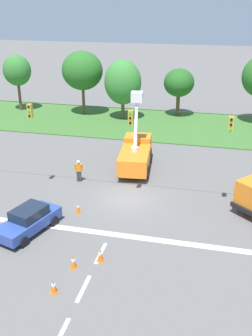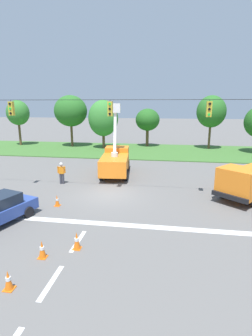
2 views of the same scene
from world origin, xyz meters
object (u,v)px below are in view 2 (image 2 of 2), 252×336
at_px(tree_far_west, 18,113).
at_px(traffic_cone_mid_right, 42,249).
at_px(traffic_cone_foreground_left, 77,241).
at_px(traffic_cone_foreground_right, 57,200).
at_px(tree_far_east, 211,112).
at_px(traffic_cone_near_bucket, 8,280).
at_px(tree_east, 148,120).
at_px(utility_truck_bucket_lift, 115,160).
at_px(tree_west, 71,111).
at_px(road_worker, 62,172).
at_px(tree_centre, 103,118).

height_order(tree_far_west, traffic_cone_mid_right, tree_far_west).
xyz_separation_m(traffic_cone_foreground_left, traffic_cone_foreground_right, (-2.95, 4.70, -0.05)).
bearing_deg(tree_far_west, tree_far_east, 2.02).
bearing_deg(traffic_cone_near_bucket, tree_far_east, 70.13).
xyz_separation_m(tree_east, utility_truck_bucket_lift, (-1.63, -16.51, -2.62)).
height_order(utility_truck_bucket_lift, traffic_cone_mid_right, utility_truck_bucket_lift).
height_order(tree_west, tree_far_east, tree_west).
bearing_deg(utility_truck_bucket_lift, road_worker, -137.85).
xyz_separation_m(tree_far_east, traffic_cone_foreground_right, (-12.72, -23.53, -4.90)).
height_order(tree_west, tree_centre, tree_west).
relative_size(tree_west, tree_east, 1.34).
height_order(traffic_cone_foreground_left, traffic_cone_near_bucket, traffic_cone_foreground_left).
xyz_separation_m(tree_far_west, tree_west, (8.34, 0.04, 0.31)).
bearing_deg(traffic_cone_mid_right, tree_far_west, 121.65).
bearing_deg(traffic_cone_foreground_right, utility_truck_bucket_lift, 74.39).
distance_m(traffic_cone_foreground_left, traffic_cone_foreground_right, 5.55).
xyz_separation_m(traffic_cone_foreground_right, traffic_cone_mid_right, (1.73, -5.59, 0.03)).
bearing_deg(road_worker, traffic_cone_near_bucket, -76.15).
height_order(tree_west, road_worker, tree_west).
bearing_deg(traffic_cone_mid_right, traffic_cone_near_bucket, -97.55).
height_order(tree_far_west, traffic_cone_foreground_right, tree_far_west).
bearing_deg(traffic_cone_foreground_left, tree_far_west, 124.27).
xyz_separation_m(utility_truck_bucket_lift, traffic_cone_foreground_left, (0.72, -12.68, -0.96)).
relative_size(tree_far_west, tree_west, 0.91).
xyz_separation_m(tree_far_east, road_worker, (-14.26, -18.95, -4.26)).
xyz_separation_m(tree_west, traffic_cone_near_bucket, (8.73, -30.18, -4.91)).
distance_m(traffic_cone_foreground_right, traffic_cone_mid_right, 5.86).
bearing_deg(tree_centre, traffic_cone_foreground_left, -78.99).
distance_m(tree_far_east, traffic_cone_mid_right, 31.50).
relative_size(utility_truck_bucket_lift, traffic_cone_foreground_right, 8.70).
bearing_deg(traffic_cone_foreground_left, road_worker, 115.81).
bearing_deg(road_worker, traffic_cone_foreground_left, -64.19).
bearing_deg(road_worker, tree_centre, 92.17).
relative_size(tree_far_east, traffic_cone_foreground_left, 9.15).
distance_m(tree_far_west, tree_east, 19.59).
relative_size(tree_far_west, traffic_cone_foreground_left, 8.41).
bearing_deg(tree_far_east, tree_far_west, -177.98).
distance_m(traffic_cone_foreground_right, traffic_cone_near_bucket, 7.75).
distance_m(tree_west, utility_truck_bucket_lift, 17.84).
distance_m(tree_west, traffic_cone_foreground_right, 24.22).
height_order(tree_west, traffic_cone_foreground_left, tree_west).
distance_m(tree_east, traffic_cone_mid_right, 30.38).
bearing_deg(traffic_cone_near_bucket, tree_west, 106.14).
xyz_separation_m(traffic_cone_foreground_left, traffic_cone_near_bucket, (-1.48, -2.91, -0.04)).
distance_m(tree_far_west, tree_centre, 13.46).
relative_size(tree_far_east, traffic_cone_near_bucket, 10.00).
relative_size(tree_far_east, traffic_cone_foreground_right, 10.19).
relative_size(traffic_cone_foreground_right, traffic_cone_mid_right, 0.93).
height_order(tree_centre, traffic_cone_foreground_left, tree_centre).
relative_size(tree_centre, tree_east, 1.22).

